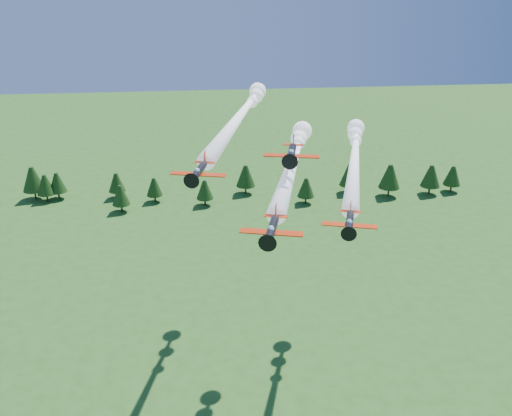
{
  "coord_description": "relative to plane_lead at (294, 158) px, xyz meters",
  "views": [
    {
      "loc": [
        -10.52,
        -70.95,
        72.83
      ],
      "look_at": [
        -2.82,
        0.0,
        42.75
      ],
      "focal_mm": 40.0,
      "sensor_mm": 36.0,
      "label": 1
    }
  ],
  "objects": [
    {
      "name": "plane_lead",
      "position": [
        0.0,
        0.0,
        0.0
      ],
      "size": [
        17.41,
        49.01,
        3.7
      ],
      "rotation": [
        0.0,
        0.0,
        -0.26
      ],
      "color": "black",
      "rests_on": "ground"
    },
    {
      "name": "plane_left",
      "position": [
        -7.09,
        16.75,
        3.64
      ],
      "size": [
        19.81,
        59.25,
        3.7
      ],
      "rotation": [
        0.0,
        0.0,
        -0.26
      ],
      "color": "black",
      "rests_on": "ground"
    },
    {
      "name": "plane_right",
      "position": [
        13.14,
        9.97,
        -3.06
      ],
      "size": [
        19.93,
        53.63,
        3.7
      ],
      "rotation": [
        0.0,
        0.0,
        -0.29
      ],
      "color": "black",
      "rests_on": "ground"
    },
    {
      "name": "plane_slot",
      "position": [
        -2.28,
        -10.56,
        4.18
      ],
      "size": [
        8.13,
        8.96,
        2.84
      ],
      "rotation": [
        0.0,
        0.0,
        -0.23
      ],
      "color": "black",
      "rests_on": "ground"
    },
    {
      "name": "treeline",
      "position": [
        -7.54,
        93.58,
        -37.91
      ],
      "size": [
        169.54,
        20.75,
        11.51
      ],
      "color": "#382314",
      "rests_on": "ground"
    }
  ]
}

